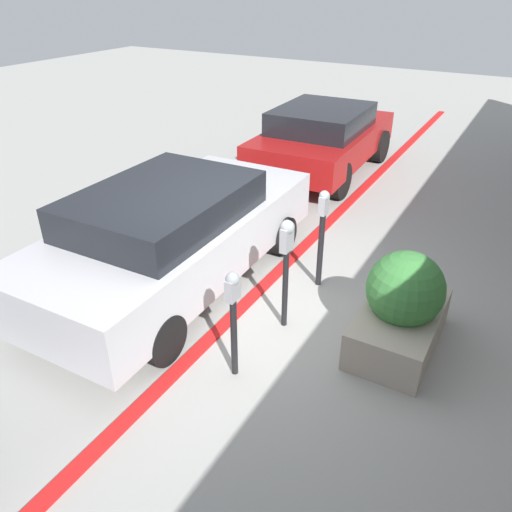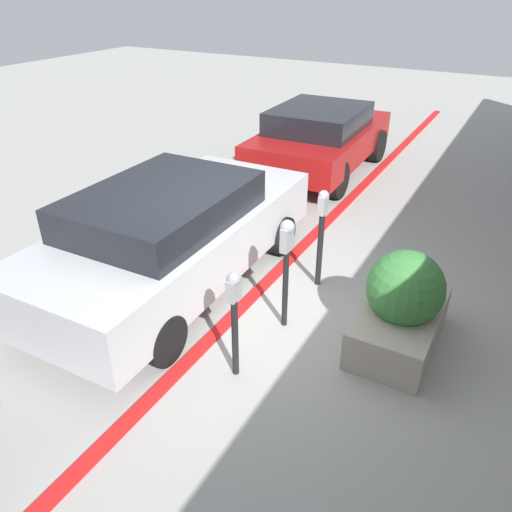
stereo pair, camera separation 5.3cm
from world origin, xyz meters
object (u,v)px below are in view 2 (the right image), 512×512
at_px(parking_meter_middle, 322,227).
at_px(parked_car_middle, 172,233).
at_px(planter_box, 402,307).
at_px(parked_car_rear, 320,137).
at_px(parking_meter_nearest, 234,308).
at_px(parking_meter_second, 287,253).

distance_m(parking_meter_middle, parked_car_middle, 2.01).
bearing_deg(parking_meter_middle, parked_car_middle, 117.59).
xyz_separation_m(parking_meter_middle, planter_box, (-0.74, -1.33, -0.39)).
bearing_deg(parked_car_rear, parking_meter_middle, -158.92).
relative_size(planter_box, parked_car_rear, 0.37).
xyz_separation_m(parking_meter_nearest, parking_meter_middle, (2.11, -0.07, 0.03)).
bearing_deg(parking_meter_nearest, planter_box, -45.56).
relative_size(parking_meter_middle, parked_car_rear, 0.34).
bearing_deg(parking_meter_middle, parked_car_rear, 22.89).
distance_m(parking_meter_nearest, parked_car_middle, 2.08).
bearing_deg(parking_meter_nearest, parking_meter_middle, -1.94).
bearing_deg(parked_car_rear, planter_box, -149.85).
bearing_deg(parking_meter_middle, parking_meter_nearest, 178.06).
distance_m(parking_meter_middle, parked_car_rear, 4.66).
height_order(parking_meter_nearest, parking_meter_middle, parking_meter_middle).
height_order(parking_meter_middle, planter_box, parking_meter_middle).
distance_m(parking_meter_second, parking_meter_middle, 1.08).
height_order(parking_meter_nearest, parking_meter_second, parking_meter_second).
height_order(parking_meter_nearest, parked_car_rear, parked_car_rear).
xyz_separation_m(parking_meter_middle, parked_car_middle, (-0.93, 1.78, -0.13)).
height_order(parking_meter_nearest, planter_box, parking_meter_nearest).
height_order(parking_meter_nearest, parked_car_middle, parked_car_middle).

